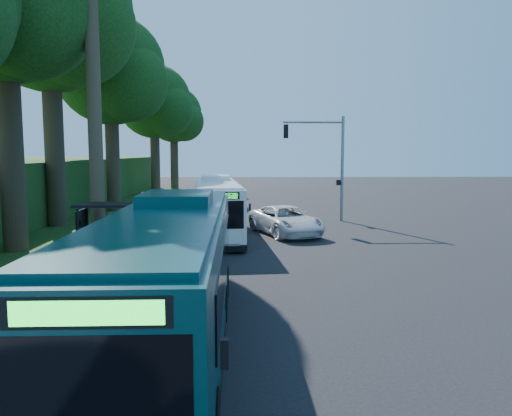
{
  "coord_description": "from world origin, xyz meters",
  "views": [
    {
      "loc": [
        -1.85,
        -23.3,
        4.63
      ],
      "look_at": [
        -1.22,
        1.0,
        1.9
      ],
      "focal_mm": 35.0,
      "sensor_mm": 36.0,
      "label": 1
    }
  ],
  "objects_px": {
    "bus_shelter": "(112,221)",
    "teal_bus": "(168,278)",
    "white_bus": "(217,207)",
    "pickup": "(286,220)"
  },
  "relations": [
    {
      "from": "bus_shelter",
      "to": "teal_bus",
      "type": "relative_size",
      "value": 0.27
    },
    {
      "from": "white_bus",
      "to": "teal_bus",
      "type": "distance_m",
      "value": 16.54
    },
    {
      "from": "bus_shelter",
      "to": "pickup",
      "type": "bearing_deg",
      "value": 43.41
    },
    {
      "from": "bus_shelter",
      "to": "white_bus",
      "type": "bearing_deg",
      "value": 61.89
    },
    {
      "from": "bus_shelter",
      "to": "teal_bus",
      "type": "bearing_deg",
      "value": -68.17
    },
    {
      "from": "bus_shelter",
      "to": "teal_bus",
      "type": "xyz_separation_m",
      "value": [
        3.68,
        -9.19,
        -0.06
      ]
    },
    {
      "from": "white_bus",
      "to": "teal_bus",
      "type": "xyz_separation_m",
      "value": [
        -0.24,
        -16.53,
        0.15
      ]
    },
    {
      "from": "bus_shelter",
      "to": "teal_bus",
      "type": "distance_m",
      "value": 9.9
    },
    {
      "from": "teal_bus",
      "to": "pickup",
      "type": "bearing_deg",
      "value": 75.42
    },
    {
      "from": "white_bus",
      "to": "pickup",
      "type": "relative_size",
      "value": 1.93
    }
  ]
}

